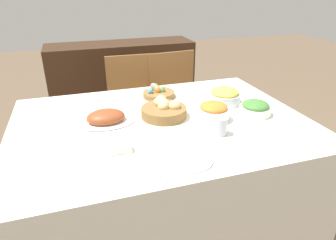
% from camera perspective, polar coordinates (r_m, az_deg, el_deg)
% --- Properties ---
extents(ground_plane, '(12.00, 12.00, 0.00)m').
position_cam_1_polar(ground_plane, '(2.08, -1.09, -19.73)').
color(ground_plane, brown).
extents(dining_table, '(1.57, 1.13, 0.77)m').
position_cam_1_polar(dining_table, '(1.83, -1.19, -11.13)').
color(dining_table, silver).
rests_on(dining_table, ground).
extents(chair_far_right, '(0.46, 0.46, 0.90)m').
position_cam_1_polar(chair_far_right, '(2.64, 1.75, 3.55)').
color(chair_far_right, olive).
rests_on(chair_far_right, ground).
extents(chair_far_center, '(0.43, 0.43, 0.90)m').
position_cam_1_polar(chair_far_center, '(2.55, -6.25, 2.57)').
color(chair_far_center, olive).
rests_on(chair_far_center, ground).
extents(sideboard, '(1.55, 0.44, 0.86)m').
position_cam_1_polar(sideboard, '(3.41, -8.62, 7.23)').
color(sideboard, '#3D2616').
rests_on(sideboard, ground).
extents(bread_basket, '(0.25, 0.25, 0.10)m').
position_cam_1_polar(bread_basket, '(1.66, -0.75, 1.95)').
color(bread_basket, olive).
rests_on(bread_basket, dining_table).
extents(egg_basket, '(0.20, 0.20, 0.08)m').
position_cam_1_polar(egg_basket, '(1.95, -1.87, 5.16)').
color(egg_basket, olive).
rests_on(egg_basket, dining_table).
extents(ham_platter, '(0.31, 0.22, 0.08)m').
position_cam_1_polar(ham_platter, '(1.63, -11.74, 0.37)').
color(ham_platter, white).
rests_on(ham_platter, dining_table).
extents(green_salad_bowl, '(0.18, 0.18, 0.08)m').
position_cam_1_polar(green_salad_bowl, '(1.76, 16.29, 2.21)').
color(green_salad_bowl, white).
rests_on(green_salad_bowl, dining_table).
extents(pineapple_bowl, '(0.20, 0.20, 0.10)m').
position_cam_1_polar(pineapple_bowl, '(1.88, 10.73, 4.56)').
color(pineapple_bowl, silver).
rests_on(pineapple_bowl, dining_table).
extents(carrot_bowl, '(0.17, 0.17, 0.10)m').
position_cam_1_polar(carrot_bowl, '(1.64, 8.65, 1.62)').
color(carrot_bowl, white).
rests_on(carrot_bowl, dining_table).
extents(dinner_plate, '(0.23, 0.23, 0.01)m').
position_cam_1_polar(dinner_plate, '(1.29, 3.51, -7.29)').
color(dinner_plate, white).
rests_on(dinner_plate, dining_table).
extents(fork, '(0.02, 0.19, 0.00)m').
position_cam_1_polar(fork, '(1.25, -2.56, -8.45)').
color(fork, '#B7B7BC').
rests_on(fork, dining_table).
extents(knife, '(0.02, 0.19, 0.00)m').
position_cam_1_polar(knife, '(1.34, 9.15, -6.31)').
color(knife, '#B7B7BC').
rests_on(knife, dining_table).
extents(spoon, '(0.02, 0.19, 0.00)m').
position_cam_1_polar(spoon, '(1.35, 10.29, -6.08)').
color(spoon, '#B7B7BC').
rests_on(spoon, dining_table).
extents(drinking_cup, '(0.07, 0.07, 0.09)m').
position_cam_1_polar(drinking_cup, '(1.49, 9.96, -1.15)').
color(drinking_cup, silver).
rests_on(drinking_cup, dining_table).
extents(butter_dish, '(0.10, 0.06, 0.03)m').
position_cam_1_polar(butter_dish, '(1.35, -9.21, -5.31)').
color(butter_dish, white).
rests_on(butter_dish, dining_table).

